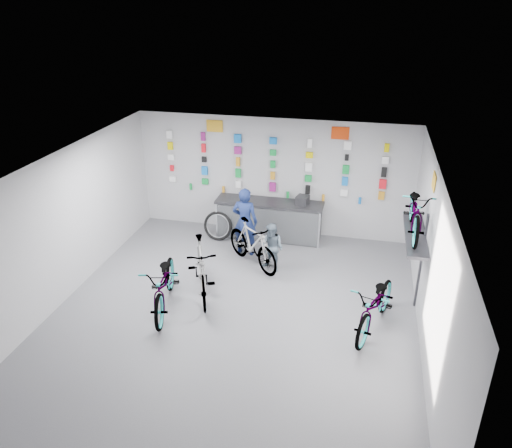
% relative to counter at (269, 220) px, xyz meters
% --- Properties ---
extents(floor, '(8.00, 8.00, 0.00)m').
position_rel_counter_xyz_m(floor, '(0.00, -3.54, -0.49)').
color(floor, '#4C4C51').
rests_on(floor, ground).
extents(ceiling, '(8.00, 8.00, 0.00)m').
position_rel_counter_xyz_m(ceiling, '(0.00, -3.54, 2.51)').
color(ceiling, white).
rests_on(ceiling, wall_back).
extents(wall_back, '(7.00, 0.00, 7.00)m').
position_rel_counter_xyz_m(wall_back, '(0.00, 0.46, 1.01)').
color(wall_back, '#B0B0B3').
rests_on(wall_back, floor).
extents(wall_front, '(7.00, 0.00, 7.00)m').
position_rel_counter_xyz_m(wall_front, '(0.00, -7.54, 1.01)').
color(wall_front, '#B0B0B3').
rests_on(wall_front, floor).
extents(wall_left, '(0.00, 8.00, 8.00)m').
position_rel_counter_xyz_m(wall_left, '(-3.50, -3.54, 1.01)').
color(wall_left, '#B0B0B3').
rests_on(wall_left, floor).
extents(wall_right, '(0.00, 8.00, 8.00)m').
position_rel_counter_xyz_m(wall_right, '(3.50, -3.54, 1.01)').
color(wall_right, '#B0B0B3').
rests_on(wall_right, floor).
extents(counter, '(2.70, 0.66, 1.00)m').
position_rel_counter_xyz_m(counter, '(0.00, 0.00, 0.00)').
color(counter, black).
rests_on(counter, floor).
extents(merch_wall, '(5.57, 0.08, 1.56)m').
position_rel_counter_xyz_m(merch_wall, '(0.10, 0.39, 1.31)').
color(merch_wall, white).
rests_on(merch_wall, wall_back).
extents(wall_bracket, '(0.39, 1.90, 2.00)m').
position_rel_counter_xyz_m(wall_bracket, '(3.33, -2.34, 0.98)').
color(wall_bracket, '#333338').
rests_on(wall_bracket, wall_right).
extents(sign_left, '(0.42, 0.02, 0.30)m').
position_rel_counter_xyz_m(sign_left, '(-1.50, 0.44, 2.23)').
color(sign_left, gold).
rests_on(sign_left, wall_back).
extents(sign_right, '(0.42, 0.02, 0.30)m').
position_rel_counter_xyz_m(sign_right, '(1.60, 0.44, 2.23)').
color(sign_right, red).
rests_on(sign_right, wall_back).
extents(sign_side, '(0.02, 0.40, 0.30)m').
position_rel_counter_xyz_m(sign_side, '(3.48, -2.34, 2.16)').
color(sign_side, gold).
rests_on(sign_side, wall_right).
extents(bike_left, '(1.20, 2.20, 1.10)m').
position_rel_counter_xyz_m(bike_left, '(-1.37, -3.52, 0.06)').
color(bike_left, gray).
rests_on(bike_left, floor).
extents(bike_center, '(1.28, 2.06, 1.20)m').
position_rel_counter_xyz_m(bike_center, '(-0.83, -2.90, 0.11)').
color(bike_center, gray).
rests_on(bike_center, floor).
extents(bike_right, '(1.24, 2.09, 1.04)m').
position_rel_counter_xyz_m(bike_right, '(2.69, -3.31, 0.03)').
color(bike_right, gray).
rests_on(bike_right, floor).
extents(bike_service, '(1.71, 1.59, 1.09)m').
position_rel_counter_xyz_m(bike_service, '(-0.08, -1.49, 0.06)').
color(bike_service, gray).
rests_on(bike_service, floor).
extents(bike_wall, '(0.63, 1.80, 0.95)m').
position_rel_counter_xyz_m(bike_wall, '(3.25, -2.34, 1.57)').
color(bike_wall, gray).
rests_on(bike_wall, wall_bracket).
extents(clerk, '(0.63, 0.42, 1.67)m').
position_rel_counter_xyz_m(clerk, '(-0.39, -0.95, 0.35)').
color(clerk, '#14214F').
rests_on(clerk, floor).
extents(customer, '(0.66, 0.60, 1.12)m').
position_rel_counter_xyz_m(customer, '(0.39, -1.59, 0.08)').
color(customer, slate).
rests_on(customer, floor).
extents(spare_wheel, '(0.77, 0.30, 0.75)m').
position_rel_counter_xyz_m(spare_wheel, '(-1.25, -0.37, -0.12)').
color(spare_wheel, black).
rests_on(spare_wheel, floor).
extents(register, '(0.34, 0.36, 0.22)m').
position_rel_counter_xyz_m(register, '(0.83, 0.01, 0.62)').
color(register, black).
rests_on(register, counter).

